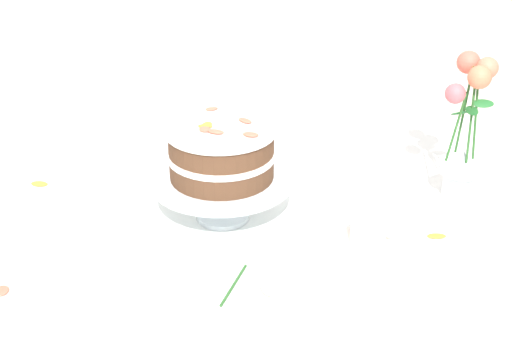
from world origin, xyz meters
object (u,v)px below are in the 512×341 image
(dining_table, at_px, (279,266))
(teacup, at_px, (368,237))
(cake_stand, at_px, (222,183))
(flower_vase, at_px, (465,137))
(fallen_rose, at_px, (271,284))
(layer_cake, at_px, (221,150))

(dining_table, relative_size, teacup, 10.72)
(dining_table, xyz_separation_m, cake_stand, (-0.11, 0.05, 0.17))
(dining_table, distance_m, teacup, 0.21)
(cake_stand, relative_size, flower_vase, 0.91)
(flower_vase, distance_m, teacup, 0.32)
(fallen_rose, bearing_deg, teacup, 31.98)
(dining_table, height_order, layer_cake, layer_cake)
(dining_table, distance_m, flower_vase, 0.47)
(layer_cake, bearing_deg, dining_table, -26.34)
(dining_table, xyz_separation_m, teacup, (0.16, -0.08, 0.11))
(layer_cake, relative_size, flower_vase, 0.68)
(layer_cake, relative_size, teacup, 1.67)
(flower_vase, bearing_deg, fallen_rose, -146.51)
(teacup, bearing_deg, cake_stand, 153.50)
(teacup, xyz_separation_m, fallen_rose, (-0.21, -0.13, 0.00))
(cake_stand, bearing_deg, layer_cake, -89.95)
(layer_cake, distance_m, fallen_rose, 0.30)
(cake_stand, xyz_separation_m, fallen_rose, (0.07, -0.26, -0.06))
(flower_vase, xyz_separation_m, fallen_rose, (-0.45, -0.30, -0.12))
(dining_table, xyz_separation_m, fallen_rose, (-0.04, -0.21, 0.11))
(dining_table, distance_m, layer_cake, 0.28)
(teacup, height_order, fallen_rose, teacup)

